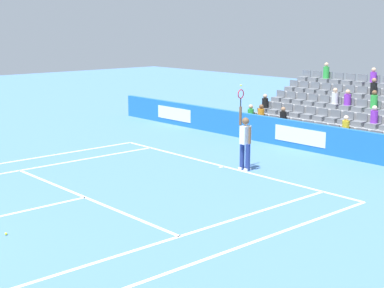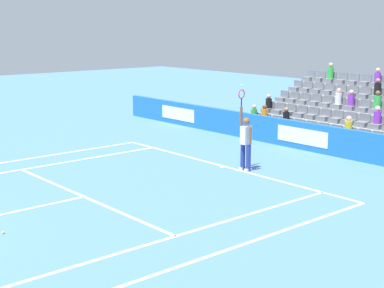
# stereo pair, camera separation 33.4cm
# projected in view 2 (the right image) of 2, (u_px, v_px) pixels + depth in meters

# --- Properties ---
(line_baseline) EXTENTS (10.97, 0.10, 0.01)m
(line_baseline) POSITION_uv_depth(u_px,v_px,m) (225.00, 166.00, 19.91)
(line_baseline) COLOR white
(line_baseline) RESTS_ON ground
(line_service) EXTENTS (8.23, 0.10, 0.01)m
(line_service) POSITION_uv_depth(u_px,v_px,m) (84.00, 197.00, 16.41)
(line_service) COLOR white
(line_service) RESTS_ON ground
(line_singles_sideline_left) EXTENTS (0.10, 11.89, 0.01)m
(line_singles_sideline_left) POSITION_uv_depth(u_px,v_px,m) (8.00, 172.00, 19.19)
(line_singles_sideline_left) COLOR white
(line_singles_sideline_left) RESTS_ON ground
(line_singles_sideline_right) EXTENTS (0.10, 11.89, 0.01)m
(line_singles_sideline_right) POSITION_uv_depth(u_px,v_px,m) (160.00, 241.00, 13.06)
(line_singles_sideline_right) COLOR white
(line_singles_sideline_right) RESTS_ON ground
(line_doubles_sideline_right) EXTENTS (0.10, 11.89, 0.01)m
(line_doubles_sideline_right) POSITION_uv_depth(u_px,v_px,m) (200.00, 259.00, 12.04)
(line_doubles_sideline_right) COLOR white
(line_doubles_sideline_right) RESTS_ON ground
(line_centre_mark) EXTENTS (0.10, 0.20, 0.01)m
(line_centre_mark) POSITION_uv_depth(u_px,v_px,m) (222.00, 167.00, 19.84)
(line_centre_mark) COLOR white
(line_centre_mark) RESTS_ON ground
(sponsor_barrier) EXTENTS (22.82, 0.22, 1.08)m
(sponsor_barrier) POSITION_uv_depth(u_px,v_px,m) (304.00, 136.00, 22.50)
(sponsor_barrier) COLOR #1E66AD
(sponsor_barrier) RESTS_ON ground
(tennis_player) EXTENTS (0.53, 0.38, 2.85)m
(tennis_player) POSITION_uv_depth(u_px,v_px,m) (246.00, 141.00, 19.22)
(tennis_player) COLOR navy
(tennis_player) RESTS_ON ground
(stadium_stand) EXTENTS (8.06, 4.75, 3.04)m
(stadium_stand) POSITION_uv_depth(u_px,v_px,m) (357.00, 119.00, 24.71)
(stadium_stand) COLOR gray
(stadium_stand) RESTS_ON ground
(loose_tennis_ball) EXTENTS (0.07, 0.07, 0.07)m
(loose_tennis_ball) POSITION_uv_depth(u_px,v_px,m) (3.00, 233.00, 13.50)
(loose_tennis_ball) COLOR #D1E533
(loose_tennis_ball) RESTS_ON ground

